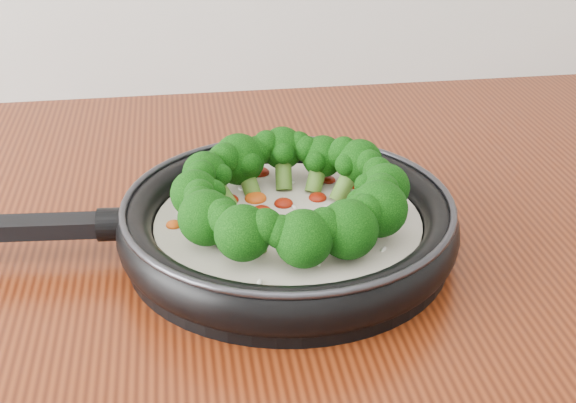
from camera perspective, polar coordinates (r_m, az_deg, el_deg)
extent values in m
cylinder|color=black|center=(0.72, 0.00, -3.14)|extent=(0.31, 0.31, 0.01)
torus|color=black|center=(0.71, 0.00, -1.57)|extent=(0.33, 0.33, 0.03)
torus|color=#2D2D33|center=(0.70, 0.00, -0.08)|extent=(0.32, 0.32, 0.01)
cube|color=black|center=(0.73, -18.82, -1.80)|extent=(0.18, 0.04, 0.02)
cylinder|color=black|center=(0.71, -12.59, -1.63)|extent=(0.03, 0.03, 0.03)
cylinder|color=beige|center=(0.71, 0.00, -2.03)|extent=(0.26, 0.26, 0.02)
ellipsoid|color=maroon|center=(0.77, 4.75, 1.24)|extent=(0.02, 0.02, 0.01)
ellipsoid|color=maroon|center=(0.73, -0.33, -0.15)|extent=(0.02, 0.02, 0.01)
ellipsoid|color=#D4490D|center=(0.67, -3.90, -3.04)|extent=(0.03, 0.03, 0.01)
ellipsoid|color=maroon|center=(0.79, -2.08, 2.13)|extent=(0.03, 0.03, 0.01)
ellipsoid|color=maroon|center=(0.74, 2.18, 0.28)|extent=(0.02, 0.02, 0.01)
ellipsoid|color=#D4490D|center=(0.67, 2.83, -2.69)|extent=(0.03, 0.03, 0.01)
ellipsoid|color=maroon|center=(0.71, -1.95, -0.73)|extent=(0.02, 0.02, 0.01)
ellipsoid|color=maroon|center=(0.72, 4.14, -0.58)|extent=(0.02, 0.02, 0.01)
ellipsoid|color=#D4490D|center=(0.70, -8.35, -1.69)|extent=(0.02, 0.02, 0.01)
ellipsoid|color=maroon|center=(0.77, 2.96, 1.57)|extent=(0.02, 0.02, 0.01)
ellipsoid|color=maroon|center=(0.71, 6.53, -0.95)|extent=(0.02, 0.02, 0.01)
ellipsoid|color=#D4490D|center=(0.74, -2.38, 0.22)|extent=(0.03, 0.03, 0.01)
ellipsoid|color=maroon|center=(0.68, 1.37, -2.51)|extent=(0.02, 0.02, 0.01)
ellipsoid|color=maroon|center=(0.66, -3.43, -3.22)|extent=(0.02, 0.02, 0.01)
ellipsoid|color=#D4490D|center=(0.70, -4.13, -1.55)|extent=(0.03, 0.03, 0.01)
ellipsoid|color=maroon|center=(0.74, -4.37, 0.10)|extent=(0.03, 0.03, 0.01)
ellipsoid|color=white|center=(0.68, -2.30, -2.34)|extent=(0.01, 0.01, 0.00)
ellipsoid|color=white|center=(0.72, -0.70, -0.45)|extent=(0.01, 0.01, 0.00)
ellipsoid|color=white|center=(0.61, -2.10, -5.94)|extent=(0.01, 0.01, 0.00)
ellipsoid|color=white|center=(0.76, -5.56, 0.79)|extent=(0.01, 0.01, 0.00)
ellipsoid|color=white|center=(0.74, -0.19, 0.17)|extent=(0.01, 0.01, 0.00)
ellipsoid|color=white|center=(0.77, 0.25, 1.37)|extent=(0.01, 0.01, 0.00)
ellipsoid|color=white|center=(0.72, 0.45, -0.44)|extent=(0.01, 0.01, 0.00)
ellipsoid|color=white|center=(0.70, -0.31, -1.40)|extent=(0.01, 0.01, 0.00)
ellipsoid|color=white|center=(0.75, -2.51, 0.79)|extent=(0.01, 0.01, 0.00)
ellipsoid|color=white|center=(0.73, 2.86, -0.42)|extent=(0.01, 0.01, 0.00)
ellipsoid|color=white|center=(0.67, 0.29, -2.90)|extent=(0.01, 0.01, 0.00)
ellipsoid|color=white|center=(0.69, -1.35, -1.92)|extent=(0.01, 0.01, 0.00)
ellipsoid|color=white|center=(0.68, 4.72, -2.40)|extent=(0.00, 0.01, 0.00)
ellipsoid|color=white|center=(0.64, 0.44, -4.11)|extent=(0.01, 0.01, 0.00)
ellipsoid|color=white|center=(0.64, 2.22, -4.54)|extent=(0.00, 0.01, 0.00)
ellipsoid|color=white|center=(0.70, 0.02, -1.30)|extent=(0.01, 0.01, 0.00)
ellipsoid|color=white|center=(0.76, -3.46, 0.90)|extent=(0.01, 0.01, 0.00)
ellipsoid|color=white|center=(0.66, 6.99, -3.48)|extent=(0.01, 0.01, 0.00)
cylinder|color=#59852B|center=(0.70, 5.61, -0.28)|extent=(0.04, 0.02, 0.04)
sphere|color=black|center=(0.69, 7.14, 1.04)|extent=(0.05, 0.05, 0.04)
sphere|color=black|center=(0.70, 6.57, 2.18)|extent=(0.03, 0.03, 0.03)
sphere|color=black|center=(0.68, 6.99, 0.85)|extent=(0.03, 0.03, 0.03)
sphere|color=black|center=(0.69, 5.75, 1.18)|extent=(0.02, 0.02, 0.02)
cylinder|color=#59852B|center=(0.74, 4.19, 1.28)|extent=(0.04, 0.03, 0.04)
sphere|color=black|center=(0.74, 5.25, 2.91)|extent=(0.05, 0.05, 0.04)
sphere|color=black|center=(0.74, 4.10, 3.74)|extent=(0.03, 0.03, 0.03)
sphere|color=black|center=(0.72, 5.93, 2.81)|extent=(0.03, 0.03, 0.03)
sphere|color=black|center=(0.73, 4.28, 2.70)|extent=(0.02, 0.02, 0.02)
cylinder|color=#59852B|center=(0.75, 2.07, 1.76)|extent=(0.03, 0.03, 0.03)
sphere|color=black|center=(0.76, 2.55, 3.32)|extent=(0.04, 0.04, 0.04)
sphere|color=black|center=(0.76, 1.32, 3.88)|extent=(0.03, 0.03, 0.03)
sphere|color=black|center=(0.75, 3.55, 3.40)|extent=(0.03, 0.03, 0.02)
sphere|color=black|center=(0.74, 2.07, 2.96)|extent=(0.02, 0.02, 0.02)
cylinder|color=#59852B|center=(0.76, -0.33, 2.15)|extent=(0.02, 0.03, 0.04)
sphere|color=black|center=(0.77, -0.41, 3.94)|extent=(0.04, 0.04, 0.04)
sphere|color=black|center=(0.76, -1.58, 4.26)|extent=(0.03, 0.03, 0.03)
sphere|color=black|center=(0.76, 0.79, 4.25)|extent=(0.03, 0.03, 0.02)
sphere|color=black|center=(0.75, -0.34, 3.55)|extent=(0.02, 0.02, 0.02)
cylinder|color=#59852B|center=(0.75, -2.92, 1.57)|extent=(0.03, 0.03, 0.03)
sphere|color=black|center=(0.75, -3.61, 3.10)|extent=(0.05, 0.05, 0.05)
sphere|color=black|center=(0.74, -4.64, 3.13)|extent=(0.03, 0.03, 0.03)
sphere|color=black|center=(0.76, -2.25, 3.73)|extent=(0.03, 0.03, 0.03)
sphere|color=black|center=(0.74, -2.93, 2.79)|extent=(0.03, 0.03, 0.03)
cylinder|color=#59852B|center=(0.72, -4.89, 0.63)|extent=(0.03, 0.03, 0.03)
sphere|color=black|center=(0.72, -6.10, 2.04)|extent=(0.04, 0.04, 0.04)
sphere|color=black|center=(0.71, -6.35, 2.00)|extent=(0.03, 0.03, 0.03)
sphere|color=black|center=(0.73, -5.27, 2.87)|extent=(0.03, 0.03, 0.02)
sphere|color=black|center=(0.72, -4.93, 1.94)|extent=(0.02, 0.02, 0.02)
cylinder|color=#59852B|center=(0.70, -5.47, -0.54)|extent=(0.03, 0.02, 0.03)
sphere|color=black|center=(0.69, -6.83, 0.56)|extent=(0.05, 0.05, 0.04)
sphere|color=black|center=(0.67, -6.49, 0.51)|extent=(0.03, 0.03, 0.03)
sphere|color=black|center=(0.70, -6.45, 1.58)|extent=(0.03, 0.03, 0.03)
sphere|color=black|center=(0.69, -5.44, 0.72)|extent=(0.02, 0.02, 0.02)
cylinder|color=#59852B|center=(0.67, -4.73, -1.98)|extent=(0.03, 0.03, 0.03)
sphere|color=black|center=(0.65, -5.99, -1.18)|extent=(0.05, 0.05, 0.05)
sphere|color=black|center=(0.64, -4.79, -1.10)|extent=(0.03, 0.03, 0.03)
sphere|color=black|center=(0.67, -6.49, -0.05)|extent=(0.03, 0.03, 0.03)
sphere|color=black|center=(0.66, -4.71, -0.64)|extent=(0.03, 0.03, 0.02)
cylinder|color=#59852B|center=(0.64, -2.58, -2.92)|extent=(0.03, 0.03, 0.04)
sphere|color=black|center=(0.62, -3.32, -2.31)|extent=(0.05, 0.05, 0.05)
sphere|color=black|center=(0.62, -1.66, -1.82)|extent=(0.03, 0.03, 0.03)
sphere|color=black|center=(0.63, -4.57, -1.37)|extent=(0.03, 0.03, 0.03)
sphere|color=black|center=(0.64, -2.60, -1.48)|extent=(0.03, 0.03, 0.02)
cylinder|color=#59852B|center=(0.64, 0.90, -3.23)|extent=(0.02, 0.03, 0.03)
sphere|color=black|center=(0.62, 1.15, -2.73)|extent=(0.05, 0.05, 0.05)
sphere|color=black|center=(0.62, 2.69, -1.74)|extent=(0.03, 0.03, 0.03)
sphere|color=black|center=(0.62, -0.54, -2.23)|extent=(0.03, 0.03, 0.03)
sphere|color=black|center=(0.63, 0.90, -1.81)|extent=(0.03, 0.03, 0.02)
cylinder|color=#59852B|center=(0.65, 3.46, -2.68)|extent=(0.03, 0.03, 0.03)
sphere|color=black|center=(0.63, 4.42, -2.04)|extent=(0.05, 0.05, 0.05)
sphere|color=black|center=(0.64, 5.40, -0.76)|extent=(0.03, 0.03, 0.03)
sphere|color=black|center=(0.62, 2.89, -1.95)|extent=(0.03, 0.03, 0.03)
sphere|color=black|center=(0.64, 3.46, -1.29)|extent=(0.03, 0.03, 0.02)
cylinder|color=#59852B|center=(0.67, 5.17, -1.56)|extent=(0.04, 0.03, 0.04)
sphere|color=black|center=(0.66, 6.66, -0.53)|extent=(0.05, 0.05, 0.05)
sphere|color=black|center=(0.67, 6.84, 0.80)|extent=(0.03, 0.03, 0.03)
sphere|color=black|center=(0.64, 5.76, -0.69)|extent=(0.03, 0.03, 0.03)
sphere|color=black|center=(0.66, 5.31, -0.06)|extent=(0.03, 0.03, 0.02)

